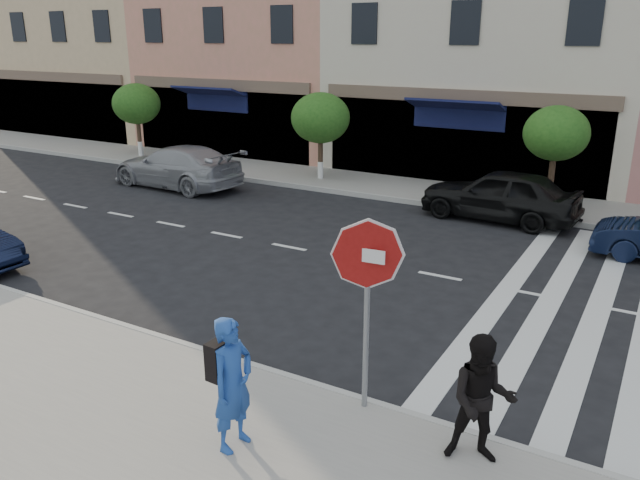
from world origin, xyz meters
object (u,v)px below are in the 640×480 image
Objects in this scene: walker at (482,400)px; car_far_left at (177,166)px; photographer at (233,384)px; car_far_mid at (500,195)px; stop_sign at (367,275)px.

car_far_left is (-13.58, 9.60, -0.25)m from walker.
car_far_left is at bearing 124.88° from walker.
photographer reaches higher than car_far_mid.
car_far_mid is at bearing 3.56° from photographer.
car_far_left is 1.13× the size of car_far_mid.
walker is at bearing 58.22° from car_far_left.
walker is 0.33× the size of car_far_left.
walker is 0.37× the size of car_far_mid.
car_far_left is at bearing 136.65° from stop_sign.
stop_sign is 2.09m from walker.
stop_sign reaches higher than car_far_mid.
walker is at bearing -16.34° from stop_sign.
walker is 11.42m from car_far_mid.
photographer is at bearing 3.57° from car_far_mid.
photographer reaches higher than walker.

